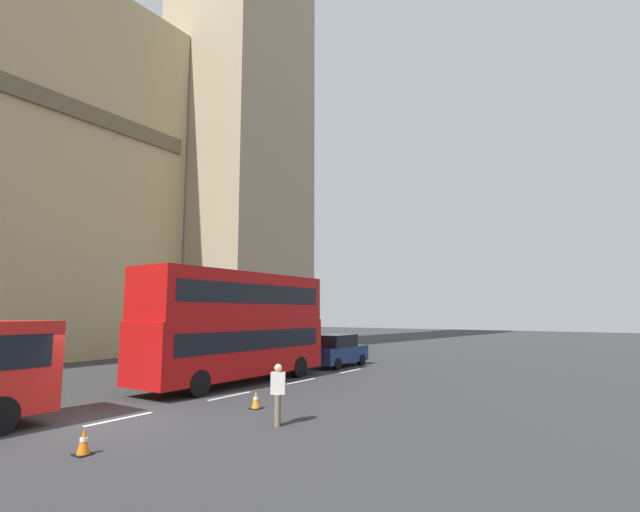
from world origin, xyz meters
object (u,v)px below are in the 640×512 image
at_px(sedan_lead, 337,351).
at_px(traffic_cone_east, 256,400).
at_px(double_decker_bus, 237,322).
at_px(traffic_cone_middle, 84,442).
at_px(pedestrian_by_kerb, 278,392).

height_order(sedan_lead, traffic_cone_east, sedan_lead).
distance_m(double_decker_bus, traffic_cone_middle, 10.80).
xyz_separation_m(double_decker_bus, traffic_cone_middle, (-9.52, -4.48, -2.43)).
bearing_deg(traffic_cone_middle, traffic_cone_east, 1.20).
height_order(sedan_lead, traffic_cone_middle, sedan_lead).
distance_m(traffic_cone_middle, pedestrian_by_kerb, 4.91).
xyz_separation_m(double_decker_bus, traffic_cone_east, (-3.64, -4.36, -2.43)).
bearing_deg(double_decker_bus, sedan_lead, -2.18).
distance_m(double_decker_bus, pedestrian_by_kerb, 8.34).
height_order(double_decker_bus, traffic_cone_east, double_decker_bus).
bearing_deg(sedan_lead, traffic_cone_middle, -166.72).
bearing_deg(sedan_lead, double_decker_bus, 177.82).
bearing_deg(traffic_cone_east, pedestrian_by_kerb, -124.61).
relative_size(double_decker_bus, traffic_cone_east, 17.21).
bearing_deg(traffic_cone_east, double_decker_bus, 50.14).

